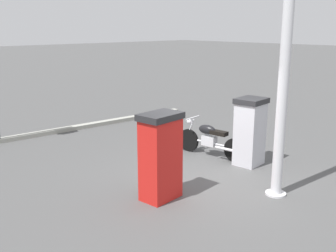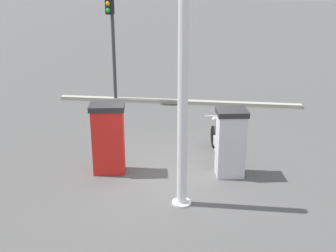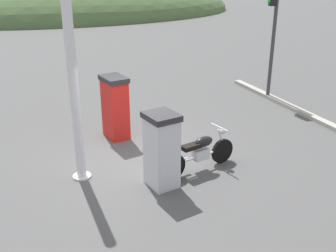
{
  "view_description": "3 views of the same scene",
  "coord_description": "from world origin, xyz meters",
  "px_view_note": "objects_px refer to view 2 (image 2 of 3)",
  "views": [
    {
      "loc": [
        -5.27,
        6.15,
        3.2
      ],
      "look_at": [
        0.81,
        0.43,
        1.1
      ],
      "focal_mm": 42.7,
      "sensor_mm": 36.0,
      "label": 1
    },
    {
      "loc": [
        -9.47,
        -0.52,
        4.57
      ],
      "look_at": [
        0.65,
        0.06,
        0.94
      ],
      "focal_mm": 47.35,
      "sensor_mm": 36.0,
      "label": 2
    },
    {
      "loc": [
        -3.12,
        -7.95,
        4.27
      ],
      "look_at": [
        0.71,
        -0.22,
        0.77
      ],
      "focal_mm": 42.27,
      "sensor_mm": 36.0,
      "label": 3
    }
  ],
  "objects_px": {
    "canopy_support_pole": "(183,113)",
    "motorcycle_near_pump": "(219,140)",
    "fuel_pump_near": "(230,142)",
    "roadside_traffic_light": "(112,29)",
    "fuel_pump_far": "(108,138)"
  },
  "relations": [
    {
      "from": "fuel_pump_near",
      "to": "fuel_pump_far",
      "type": "height_order",
      "value": "fuel_pump_far"
    },
    {
      "from": "motorcycle_near_pump",
      "to": "canopy_support_pole",
      "type": "distance_m",
      "value": 3.01
    },
    {
      "from": "fuel_pump_far",
      "to": "canopy_support_pole",
      "type": "xyz_separation_m",
      "value": [
        -1.42,
        -1.75,
        1.12
      ]
    },
    {
      "from": "fuel_pump_near",
      "to": "motorcycle_near_pump",
      "type": "distance_m",
      "value": 1.12
    },
    {
      "from": "motorcycle_near_pump",
      "to": "fuel_pump_far",
      "type": "bearing_deg",
      "value": 111.66
    },
    {
      "from": "canopy_support_pole",
      "to": "motorcycle_near_pump",
      "type": "bearing_deg",
      "value": -19.34
    },
    {
      "from": "fuel_pump_near",
      "to": "motorcycle_near_pump",
      "type": "height_order",
      "value": "fuel_pump_near"
    },
    {
      "from": "motorcycle_near_pump",
      "to": "fuel_pump_near",
      "type": "bearing_deg",
      "value": -168.78
    },
    {
      "from": "fuel_pump_far",
      "to": "roadside_traffic_light",
      "type": "relative_size",
      "value": 0.44
    },
    {
      "from": "fuel_pump_near",
      "to": "roadside_traffic_light",
      "type": "xyz_separation_m",
      "value": [
        5.76,
        3.69,
        1.79
      ]
    },
    {
      "from": "fuel_pump_far",
      "to": "canopy_support_pole",
      "type": "distance_m",
      "value": 2.51
    },
    {
      "from": "motorcycle_near_pump",
      "to": "roadside_traffic_light",
      "type": "xyz_separation_m",
      "value": [
        4.73,
        3.49,
        2.16
      ]
    },
    {
      "from": "fuel_pump_near",
      "to": "roadside_traffic_light",
      "type": "distance_m",
      "value": 7.07
    },
    {
      "from": "fuel_pump_near",
      "to": "fuel_pump_far",
      "type": "xyz_separation_m",
      "value": [
        -0.0,
        2.81,
        0.04
      ]
    },
    {
      "from": "motorcycle_near_pump",
      "to": "canopy_support_pole",
      "type": "xyz_separation_m",
      "value": [
        -2.46,
        0.86,
        1.52
      ]
    }
  ]
}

